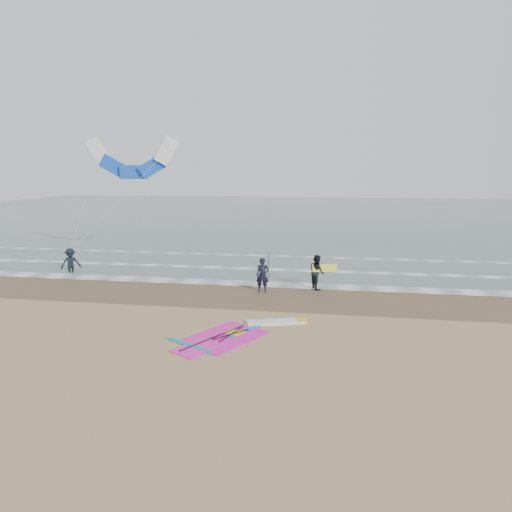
% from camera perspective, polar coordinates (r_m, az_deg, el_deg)
% --- Properties ---
extents(ground, '(120.00, 120.00, 0.00)m').
position_cam_1_polar(ground, '(17.17, -2.11, -10.37)').
color(ground, tan).
rests_on(ground, ground).
extents(sea_water, '(120.00, 80.00, 0.02)m').
position_cam_1_polar(sea_water, '(64.07, 6.33, 5.19)').
color(sea_water, '#47605E').
rests_on(sea_water, ground).
extents(wet_sand_band, '(120.00, 5.00, 0.01)m').
position_cam_1_polar(wet_sand_band, '(22.78, 0.84, -4.98)').
color(wet_sand_band, brown).
rests_on(wet_sand_band, ground).
extents(foam_waterline, '(120.00, 9.15, 0.02)m').
position_cam_1_polar(foam_waterline, '(27.04, 2.21, -2.40)').
color(foam_waterline, white).
rests_on(foam_waterline, ground).
extents(windsurf_rig, '(5.06, 4.79, 0.12)m').
position_cam_1_polar(windsurf_rig, '(17.71, -1.99, -9.58)').
color(windsurf_rig, white).
rests_on(windsurf_rig, ground).
extents(person_standing, '(0.68, 0.48, 1.78)m').
position_cam_1_polar(person_standing, '(23.20, 0.82, -2.43)').
color(person_standing, black).
rests_on(person_standing, ground).
extents(person_walking, '(1.00, 1.09, 1.82)m').
position_cam_1_polar(person_walking, '(24.06, 7.62, -1.99)').
color(person_walking, black).
rests_on(person_walking, ground).
extents(person_wading, '(1.35, 1.28, 1.83)m').
position_cam_1_polar(person_wading, '(29.90, -22.20, -0.18)').
color(person_wading, black).
rests_on(person_wading, ground).
extents(held_pole, '(0.17, 0.86, 1.82)m').
position_cam_1_polar(held_pole, '(23.07, 1.56, -1.45)').
color(held_pole, black).
rests_on(held_pole, ground).
extents(carried_kiteboard, '(1.30, 0.51, 0.39)m').
position_cam_1_polar(carried_kiteboard, '(23.91, 8.59, -1.50)').
color(carried_kiteboard, yellow).
rests_on(carried_kiteboard, ground).
extents(surf_kite, '(6.20, 3.00, 7.03)m').
position_cam_1_polar(surf_kite, '(30.32, -15.15, 11.31)').
color(surf_kite, white).
rests_on(surf_kite, ground).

